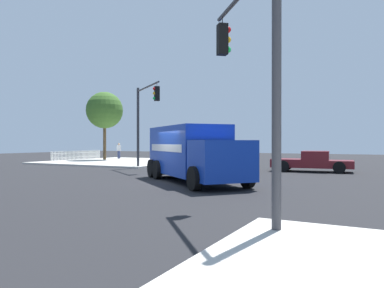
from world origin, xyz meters
TOP-DOWN VIEW (x-y plane):
  - ground_plane at (0.00, 0.00)m, footprint 100.00×100.00m
  - sidewalk_corner_near at (-13.25, -13.25)m, footprint 12.92×12.92m
  - delivery_truck at (-0.71, 1.01)m, footprint 6.94×7.57m
  - traffic_light_primary at (6.76, 6.63)m, footprint 3.30×2.85m
  - traffic_light_secondary at (-6.45, -6.02)m, footprint 3.11×3.95m
  - pickup_maroon at (-10.05, 5.12)m, footprint 2.70×5.38m
  - sedan_black at (-13.54, -3.31)m, footprint 2.15×4.35m
  - pedestrian_near_corner at (-17.05, -16.98)m, footprint 0.30×0.52m
  - picket_fence_run at (-13.25, -19.46)m, footprint 6.94×0.05m
  - shade_tree_near at (-14.33, -16.65)m, footprint 3.82×3.82m

SIDE VIEW (x-z plane):
  - ground_plane at x=0.00m, z-range 0.00..0.00m
  - sidewalk_corner_near at x=-13.25m, z-range 0.00..0.14m
  - picket_fence_run at x=-13.25m, z-range 0.15..1.10m
  - sedan_black at x=-13.54m, z-range -0.03..1.28m
  - pickup_maroon at x=-10.05m, z-range 0.04..1.42m
  - pedestrian_near_corner at x=-17.05m, z-range 0.26..2.00m
  - delivery_truck at x=-0.71m, z-range 0.06..2.84m
  - traffic_light_primary at x=6.76m, z-range 1.08..7.07m
  - traffic_light_secondary at x=-6.45m, z-range 1.12..7.09m
  - shade_tree_near at x=-14.33m, z-range 1.76..8.86m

